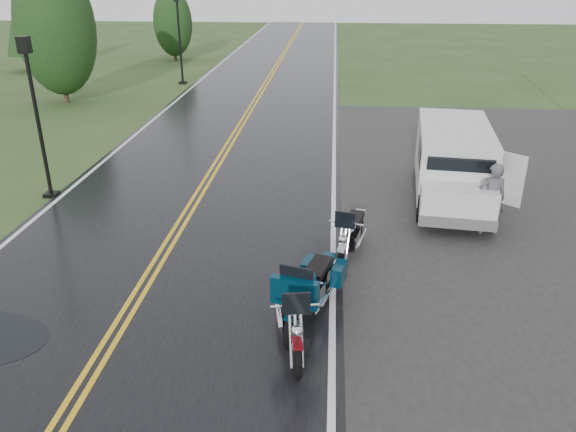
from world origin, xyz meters
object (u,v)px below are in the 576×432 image
(person_at_van, at_px, (491,200))
(lamp_post_far_left, at_px, (180,39))
(van_white, at_px, (425,185))
(lamp_post_near_left, at_px, (38,120))
(motorcycle_red, at_px, (297,341))
(motorcycle_silver, at_px, (343,248))
(motorcycle_teal, at_px, (293,314))

(person_at_van, height_order, lamp_post_far_left, lamp_post_far_left)
(van_white, relative_size, lamp_post_near_left, 1.19)
(motorcycle_red, height_order, person_at_van, person_at_van)
(lamp_post_far_left, bearing_deg, motorcycle_silver, -67.40)
(lamp_post_far_left, bearing_deg, van_white, -59.07)
(lamp_post_near_left, bearing_deg, motorcycle_teal, -41.44)
(motorcycle_teal, bearing_deg, motorcycle_red, -66.39)
(motorcycle_red, xyz_separation_m, van_white, (2.76, 6.13, 0.31))
(motorcycle_silver, xyz_separation_m, lamp_post_far_left, (-8.58, 20.60, 1.71))
(motorcycle_silver, bearing_deg, person_at_van, 46.96)
(motorcycle_teal, xyz_separation_m, motorcycle_silver, (0.83, 2.54, -0.07))
(motorcycle_red, relative_size, van_white, 0.46)
(lamp_post_near_left, bearing_deg, motorcycle_red, -43.98)
(motorcycle_silver, height_order, van_white, van_white)
(motorcycle_silver, xyz_separation_m, person_at_van, (3.51, 2.35, 0.21))
(lamp_post_far_left, bearing_deg, motorcycle_teal, -71.49)
(motorcycle_teal, relative_size, lamp_post_near_left, 0.57)
(person_at_van, distance_m, lamp_post_near_left, 11.80)
(lamp_post_near_left, bearing_deg, motorcycle_silver, -25.62)
(lamp_post_near_left, bearing_deg, lamp_post_far_left, 91.58)
(lamp_post_near_left, xyz_separation_m, lamp_post_far_left, (-0.46, 16.71, 0.20))
(motorcycle_red, distance_m, lamp_post_near_left, 10.37)
(motorcycle_teal, distance_m, van_white, 6.15)
(motorcycle_teal, distance_m, motorcycle_silver, 2.67)
(person_at_van, relative_size, lamp_post_far_left, 0.37)
(motorcycle_teal, relative_size, lamp_post_far_left, 0.53)
(motorcycle_red, bearing_deg, lamp_post_far_left, 98.27)
(motorcycle_teal, relative_size, person_at_van, 1.42)
(motorcycle_red, distance_m, lamp_post_far_left, 25.15)
(lamp_post_near_left, distance_m, lamp_post_far_left, 16.72)
(van_white, bearing_deg, lamp_post_far_left, 127.60)
(motorcycle_teal, xyz_separation_m, lamp_post_far_left, (-7.75, 23.14, 1.64))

